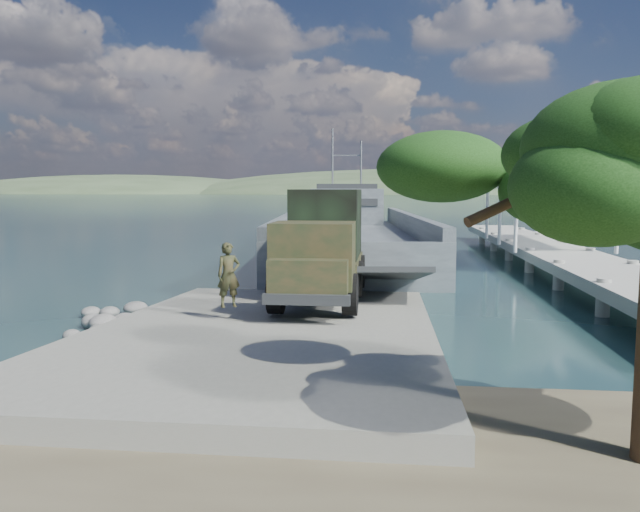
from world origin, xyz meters
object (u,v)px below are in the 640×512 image
Objects in this scene: soldier at (229,287)px; sailboat_near at (540,240)px; pier at (548,240)px; sailboat_far at (574,241)px; military_truck at (323,244)px; overhang_tree at (624,165)px; landing_craft at (349,245)px.

sailboat_near reaches higher than soldier.
pier is 7.05× the size of sailboat_far.
military_truck is 14.46m from overhang_tree.
sailboat_far reaches higher than sailboat_near.
overhang_tree is (8.64, -8.75, 3.46)m from soldier.
overhang_tree reaches higher than military_truck.
pier is 16.45m from sailboat_near.
pier is at bearing 78.38° from overhang_tree.
sailboat_far is (5.72, 14.74, -1.27)m from pier.
landing_craft reaches higher than soldier.
sailboat_far is (17.52, 29.63, -2.20)m from military_truck.
overhang_tree is (-5.71, -27.78, 3.38)m from pier.
military_truck is at bearing 115.30° from overhang_tree.
sailboat_near reaches higher than military_truck.
military_truck is 4.96m from soldier.
landing_craft reaches higher than overhang_tree.
landing_craft is at bearing 90.69° from military_truck.
overhang_tree reaches higher than pier.
landing_craft is at bearing 161.58° from pier.
soldier is at bearing -105.02° from sailboat_near.
pier is 7.32× the size of sailboat_near.
overhang_tree is (6.34, -31.79, 4.14)m from landing_craft.
sailboat_near is (17.67, 35.09, -1.20)m from soldier.
pier reaches higher than military_truck.
overhang_tree is (6.09, -12.89, 2.44)m from military_truck.
overhang_tree is at bearing -64.76° from military_truck.
military_truck is 1.42× the size of sailboat_far.
overhang_tree reaches higher than sailboat_near.
military_truck is at bearing -104.32° from sailboat_near.
soldier is 0.33× the size of sailboat_far.
pier is 15.86m from sailboat_far.
soldier is 0.34× the size of sailboat_near.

